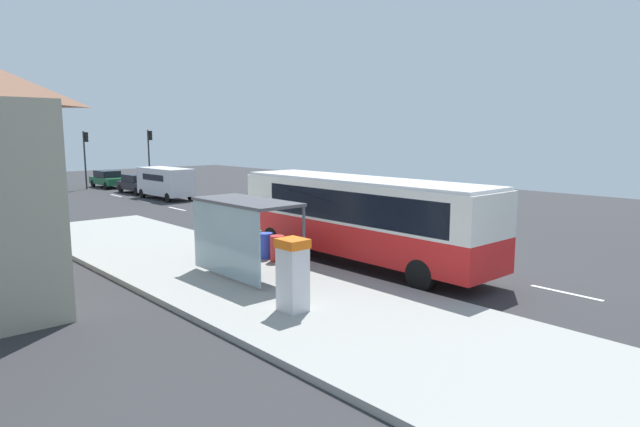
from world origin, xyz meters
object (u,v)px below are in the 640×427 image
white_van (166,181)px  recycling_bin_green (255,243)px  recycling_bin_red (277,248)px  sedan_near (108,179)px  traffic_light_near_side (150,149)px  traffic_light_far_side (45,152)px  sedan_far (138,183)px  ticket_machine (293,274)px  traffic_light_median (86,151)px  bus (360,215)px  recycling_bin_orange (289,251)px  bus_shelter (239,219)px  recycling_bin_blue (266,245)px

white_van → recycling_bin_green: size_ratio=5.54×
recycling_bin_red → recycling_bin_green: 1.40m
sedan_near → traffic_light_near_side: 4.54m
recycling_bin_green → traffic_light_far_side: size_ratio=0.19×
sedan_far → recycling_bin_red: (-6.50, -26.99, -0.14)m
white_van → ticket_machine: white_van is taller
recycling_bin_green → traffic_light_near_side: size_ratio=0.19×
ticket_machine → traffic_light_median: bearing=78.4°
recycling_bin_green → traffic_light_median: bearing=81.7°
bus → recycling_bin_orange: bearing=156.4°
bus → sedan_far: size_ratio=2.49×
bus → sedan_near: bus is taller
ticket_machine → bus_shelter: 4.09m
sedan_near → ticket_machine: ticket_machine is taller
recycling_bin_orange → traffic_light_near_side: (9.70, 32.10, 2.75)m
bus → recycling_bin_blue: size_ratio=11.61×
bus → recycling_bin_green: bus is taller
recycling_bin_green → bus_shelter: size_ratio=0.24×
recycling_bin_blue → recycling_bin_red: bearing=-90.0°
sedan_near → traffic_light_far_side: 6.06m
sedan_near → recycling_bin_blue: size_ratio=4.67×
bus → traffic_light_far_side: size_ratio=2.20×
sedan_far → recycling_bin_green: sedan_far is taller
traffic_light_near_side → recycling_bin_orange: bearing=-106.8°
bus → sedan_far: (4.01, 28.78, -1.05)m
white_van → traffic_light_far_side: bearing=117.0°
recycling_bin_green → traffic_light_far_side: (1.10, 30.80, 2.67)m
recycling_bin_green → traffic_light_median: (4.60, 31.60, 2.68)m
sedan_near → traffic_light_far_side: size_ratio=0.89×
traffic_light_near_side → white_van: bearing=-108.9°
white_van → recycling_bin_blue: (-6.40, -21.08, -0.69)m
traffic_light_near_side → bus_shelter: 34.41m
white_van → sedan_far: bearing=88.9°
white_van → bus_shelter: bearing=-110.8°
traffic_light_median → sedan_near: bearing=8.6°
sedan_near → traffic_light_median: 3.19m
traffic_light_near_side → traffic_light_median: bearing=162.6°
white_van → traffic_light_far_side: traffic_light_far_side is taller
recycling_bin_red → traffic_light_near_side: traffic_light_near_side is taller
ticket_machine → recycling_bin_green: bearing=63.0°
traffic_light_median → ticket_machine: bearing=-101.6°
white_van → traffic_light_far_side: (-5.30, 10.42, 1.98)m
sedan_near → traffic_light_near_side: traffic_light_near_side is taller
white_van → traffic_light_median: size_ratio=1.05×
ticket_machine → traffic_light_far_side: bearing=83.5°
white_van → recycling_bin_orange: size_ratio=5.54×
ticket_machine → recycling_bin_blue: size_ratio=2.04×
recycling_bin_blue → traffic_light_median: size_ratio=0.19×
recycling_bin_red → traffic_light_far_side: bearing=88.0°
sedan_far → traffic_light_near_side: traffic_light_near_side is taller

